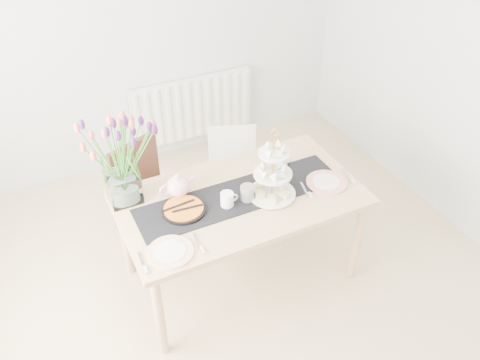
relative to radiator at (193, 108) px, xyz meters
name	(u,v)px	position (x,y,z in m)	size (l,w,h in m)	color
room_shell	(252,173)	(-0.50, -2.19, 0.85)	(4.50, 4.50, 4.50)	tan
radiator	(193,108)	(0.00, 0.00, 0.00)	(1.20, 0.08, 0.60)	white
dining_table	(240,205)	(-0.34, -1.73, 0.22)	(1.60, 0.90, 0.75)	tan
chair_brown	(147,188)	(-0.79, -1.06, 0.05)	(0.56, 0.56, 0.86)	#391B15
chair_white	(233,168)	(-0.07, -1.05, 0.00)	(0.50, 0.50, 0.78)	white
table_runner	(240,195)	(-0.34, -1.73, 0.30)	(1.40, 0.35, 0.01)	black
tulip_vase	(116,148)	(-1.03, -1.42, 0.70)	(0.73, 0.73, 0.63)	silver
cake_stand	(272,179)	(-0.15, -1.81, 0.43)	(0.31, 0.31, 0.46)	gold
teapot	(178,186)	(-0.70, -1.54, 0.38)	(0.25, 0.20, 0.16)	white
cream_jug	(281,161)	(0.08, -1.55, 0.34)	(0.09, 0.09, 0.09)	white
tart_tin	(184,210)	(-0.73, -1.71, 0.32)	(0.28, 0.28, 0.03)	black
mug_grey	(247,193)	(-0.31, -1.78, 0.35)	(0.09, 0.09, 0.11)	gray
mug_white	(227,200)	(-0.46, -1.78, 0.35)	(0.09, 0.09, 0.10)	white
plate_left	(170,252)	(-0.93, -2.01, 0.31)	(0.27, 0.27, 0.01)	white
plate_right	(326,182)	(0.25, -1.86, 0.31)	(0.28, 0.28, 0.01)	silver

